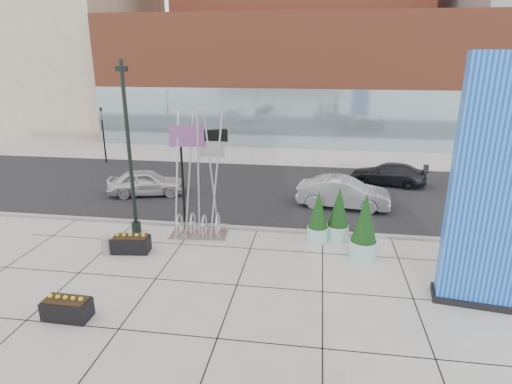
# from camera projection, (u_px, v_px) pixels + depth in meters

# --- Properties ---
(ground) EXTENTS (160.00, 160.00, 0.00)m
(ground) POSITION_uv_depth(u_px,v_px,m) (216.00, 270.00, 16.18)
(ground) COLOR #9E9991
(ground) RESTS_ON ground
(street_asphalt) EXTENTS (80.00, 12.00, 0.02)m
(street_asphalt) POSITION_uv_depth(u_px,v_px,m) (255.00, 190.00, 25.58)
(street_asphalt) COLOR black
(street_asphalt) RESTS_ON ground
(curb_edge) EXTENTS (80.00, 0.30, 0.12)m
(curb_edge) POSITION_uv_depth(u_px,v_px,m) (236.00, 228.00, 19.92)
(curb_edge) COLOR gray
(curb_edge) RESTS_ON ground
(tower_podium) EXTENTS (34.00, 10.00, 11.00)m
(tower_podium) POSITION_uv_depth(u_px,v_px,m) (293.00, 79.00, 39.73)
(tower_podium) COLOR brown
(tower_podium) RESTS_ON ground
(tower_glass_front) EXTENTS (34.00, 0.60, 5.00)m
(tower_glass_front) POSITION_uv_depth(u_px,v_px,m) (288.00, 119.00, 36.14)
(tower_glass_front) COLOR #8CA5B2
(tower_glass_front) RESTS_ON ground
(blue_pylon) EXTENTS (2.50, 1.39, 7.90)m
(blue_pylon) POSITION_uv_depth(u_px,v_px,m) (489.00, 191.00, 12.98)
(blue_pylon) COLOR #0B3AAE
(blue_pylon) RESTS_ON ground
(lamp_post) EXTENTS (0.48, 0.42, 7.58)m
(lamp_post) POSITION_uv_depth(u_px,v_px,m) (131.00, 166.00, 18.63)
(lamp_post) COLOR black
(lamp_post) RESTS_ON ground
(public_art_sculpture) EXTENTS (2.57, 1.44, 5.64)m
(public_art_sculpture) POSITION_uv_depth(u_px,v_px,m) (198.00, 205.00, 18.75)
(public_art_sculpture) COLOR silver
(public_art_sculpture) RESTS_ON ground
(concrete_bollard) EXTENTS (0.39, 0.39, 0.76)m
(concrete_bollard) POSITION_uv_depth(u_px,v_px,m) (106.00, 245.00, 17.35)
(concrete_bollard) COLOR gray
(concrete_bollard) RESTS_ON ground
(overhead_street_sign) EXTENTS (2.07, 1.05, 4.61)m
(overhead_street_sign) POSITION_uv_depth(u_px,v_px,m) (198.00, 147.00, 18.40)
(overhead_street_sign) COLOR black
(overhead_street_sign) RESTS_ON ground
(round_planter_east) EXTENTS (1.09, 1.09, 2.73)m
(round_planter_east) POSITION_uv_depth(u_px,v_px,m) (364.00, 228.00, 16.70)
(round_planter_east) COLOR #8DBEB7
(round_planter_east) RESTS_ON ground
(round_planter_mid) EXTENTS (0.96, 0.96, 2.41)m
(round_planter_mid) POSITION_uv_depth(u_px,v_px,m) (338.00, 215.00, 18.46)
(round_planter_mid) COLOR #8DBEB7
(round_planter_mid) RESTS_ON ground
(round_planter_west) EXTENTS (0.91, 0.91, 2.27)m
(round_planter_west) POSITION_uv_depth(u_px,v_px,m) (318.00, 218.00, 18.37)
(round_planter_west) COLOR #8DBEB7
(round_planter_west) RESTS_ON ground
(box_planter_north) EXTENTS (1.57, 0.92, 0.82)m
(box_planter_north) POSITION_uv_depth(u_px,v_px,m) (131.00, 243.00, 17.53)
(box_planter_north) COLOR black
(box_planter_north) RESTS_ON ground
(box_planter_south) EXTENTS (1.44, 0.74, 0.78)m
(box_planter_south) POSITION_uv_depth(u_px,v_px,m) (67.00, 308.00, 13.13)
(box_planter_south) COLOR black
(box_planter_south) RESTS_ON ground
(car_white_west) EXTENTS (4.61, 2.78, 1.47)m
(car_white_west) POSITION_uv_depth(u_px,v_px,m) (147.00, 183.00, 24.50)
(car_white_west) COLOR silver
(car_white_west) RESTS_ON ground
(car_silver_mid) EXTENTS (5.00, 2.31, 1.59)m
(car_silver_mid) POSITION_uv_depth(u_px,v_px,m) (343.00, 193.00, 22.50)
(car_silver_mid) COLOR #96989D
(car_silver_mid) RESTS_ON ground
(car_dark_east) EXTENTS (4.87, 2.82, 1.33)m
(car_dark_east) POSITION_uv_depth(u_px,v_px,m) (388.00, 174.00, 26.48)
(car_dark_east) COLOR black
(car_dark_east) RESTS_ON ground
(traffic_signal) EXTENTS (0.15, 0.18, 4.10)m
(traffic_signal) POSITION_uv_depth(u_px,v_px,m) (103.00, 132.00, 31.24)
(traffic_signal) COLOR black
(traffic_signal) RESTS_ON ground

